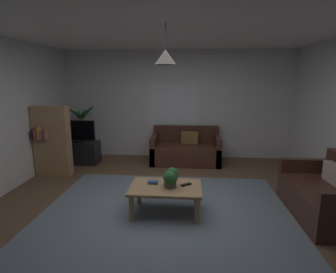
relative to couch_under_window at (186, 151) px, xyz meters
name	(u,v)px	position (x,y,z in m)	size (l,w,h in m)	color
floor	(166,210)	(-0.24, -2.38, -0.28)	(5.54, 5.73, 0.02)	brown
rug	(165,216)	(-0.24, -2.58, -0.27)	(3.60, 3.15, 0.01)	slate
wall_back	(177,105)	(-0.24, 0.52, 1.03)	(5.66, 0.06, 2.60)	silver
ceiling	(166,23)	(-0.24, -2.38, 2.34)	(5.54, 5.73, 0.02)	white
window_pane	(172,108)	(-0.36, 0.49, 0.96)	(1.18, 0.01, 1.19)	white
couch_under_window	(186,151)	(0.00, 0.00, 0.00)	(1.57, 0.85, 0.82)	#47281E
couch_right_side	(328,198)	(2.04, -2.38, 0.00)	(0.85, 1.45, 0.82)	#47281E
coffee_table	(166,190)	(-0.24, -2.47, 0.07)	(1.01, 0.67, 0.41)	#A87F56
book_on_table_0	(153,183)	(-0.43, -2.38, 0.14)	(0.12, 0.11, 0.02)	#387247
book_on_table_1	(153,182)	(-0.43, -2.39, 0.16)	(0.15, 0.08, 0.02)	#2D4C8C
remote_on_table_0	(186,185)	(0.05, -2.41, 0.14)	(0.05, 0.16, 0.02)	black
potted_plant_on_table	(171,177)	(-0.16, -2.50, 0.28)	(0.21, 0.23, 0.28)	#4C4C51
tv_stand	(79,152)	(-2.46, -0.26, -0.02)	(0.90, 0.44, 0.50)	black
tv	(77,131)	(-2.46, -0.28, 0.48)	(0.81, 0.16, 0.50)	black
potted_palm_corner	(82,134)	(-2.52, 0.15, 0.34)	(0.72, 0.77, 1.39)	beige
bookshelf_corner	(52,141)	(-2.64, -1.08, 0.43)	(0.70, 0.31, 1.40)	#A87F56
pendant_lamp	(166,57)	(-0.24, -2.47, 1.91)	(0.28, 0.28, 0.52)	black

